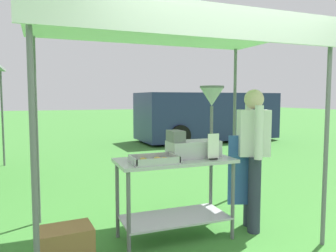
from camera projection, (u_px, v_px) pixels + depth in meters
The scene contains 9 objects.
ground_plane at pixel (109, 157), 8.42m from camera, with size 70.00×70.00×0.00m, color #3D7F33.
stall_canopy at pixel (171, 34), 3.46m from camera, with size 2.94×1.89×2.28m.
donut_cart at pixel (175, 181), 3.50m from camera, with size 1.24×0.59×0.87m.
donut_tray at pixel (154, 161), 3.28m from camera, with size 0.45×0.32×0.07m.
donut_fryer at pixel (198, 131), 3.58m from camera, with size 0.63×0.28×0.78m.
menu_sign at pixel (213, 148), 3.43m from camera, with size 0.13×0.05×0.27m.
vendor at pixel (252, 152), 3.73m from camera, with size 0.46×0.53×1.61m.
supply_crate at pixel (65, 248), 2.91m from camera, with size 0.50×0.36×0.37m.
van_navy at pixel (208, 116), 11.64m from camera, with size 4.95×2.22×1.69m.
Camera 1 is at (-1.59, -2.31, 1.51)m, focal length 35.08 mm.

